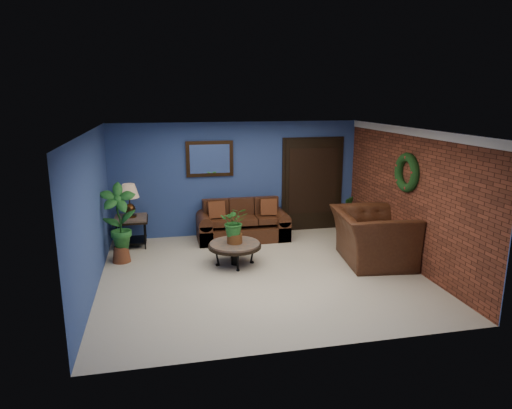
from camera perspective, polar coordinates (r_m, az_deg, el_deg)
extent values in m
plane|color=beige|center=(8.11, 0.71, -8.65)|extent=(5.50, 5.50, 0.00)
cube|color=#2F4686|center=(10.12, -2.39, 3.22)|extent=(5.50, 0.04, 2.50)
cube|color=#2F4686|center=(7.62, -19.87, -1.04)|extent=(0.04, 5.00, 2.50)
cube|color=brown|center=(8.74, 18.62, 0.85)|extent=(0.04, 5.00, 2.50)
cube|color=silver|center=(7.53, 0.77, 9.26)|extent=(5.50, 5.00, 0.02)
cube|color=white|center=(8.55, 19.04, 8.57)|extent=(0.03, 5.00, 0.14)
cube|color=#3C2310|center=(9.93, -5.81, 5.70)|extent=(1.02, 0.06, 0.77)
cube|color=black|center=(10.56, 7.06, 2.45)|extent=(1.44, 0.06, 2.18)
torus|color=black|center=(8.67, 18.33, 3.81)|extent=(0.16, 0.72, 0.72)
cube|color=#432413|center=(9.91, -1.66, -3.50)|extent=(1.95, 0.84, 0.32)
cube|color=#432413|center=(10.12, -1.98, -1.42)|extent=(1.66, 0.23, 0.80)
cube|color=#432413|center=(9.69, -4.84, -2.11)|extent=(0.54, 0.58, 0.12)
cube|color=#432413|center=(9.77, -1.61, -1.93)|extent=(0.54, 0.58, 0.12)
cube|color=#432413|center=(9.89, 1.55, -1.75)|extent=(0.54, 0.58, 0.12)
cube|color=#432413|center=(9.78, -6.46, -3.43)|extent=(0.28, 0.84, 0.44)
cube|color=#432413|center=(10.07, 3.01, -2.87)|extent=(0.28, 0.84, 0.44)
cube|color=#622F18|center=(9.66, -4.96, -0.66)|extent=(0.35, 0.11, 0.35)
cube|color=#622F18|center=(9.86, 1.58, -0.33)|extent=(0.35, 0.11, 0.35)
cylinder|color=#4C4642|center=(8.41, -2.68, -4.98)|extent=(0.92, 0.92, 0.05)
cylinder|color=black|center=(8.42, -2.68, -5.21)|extent=(0.98, 0.98, 0.05)
cylinder|color=black|center=(8.47, -2.66, -6.33)|extent=(0.14, 0.14, 0.37)
cube|color=#4C4642|center=(9.71, -15.40, -1.66)|extent=(0.64, 0.64, 0.05)
cube|color=black|center=(9.72, -15.38, -1.88)|extent=(0.68, 0.68, 0.04)
cube|color=black|center=(9.84, -15.22, -4.34)|extent=(0.58, 0.58, 0.03)
cylinder|color=black|center=(9.55, -16.99, -3.88)|extent=(0.03, 0.03, 0.60)
cylinder|color=black|center=(9.52, -13.74, -3.74)|extent=(0.03, 0.03, 0.60)
cylinder|color=black|center=(10.07, -16.75, -2.98)|extent=(0.03, 0.03, 0.60)
cylinder|color=black|center=(10.04, -13.67, -2.84)|extent=(0.03, 0.03, 0.60)
cylinder|color=#3C2310|center=(9.70, -15.41, -1.37)|extent=(0.24, 0.24, 0.05)
sphere|color=#3C2310|center=(9.67, -15.46, -0.68)|extent=(0.22, 0.22, 0.22)
cylinder|color=#3C2310|center=(9.63, -15.52, 0.35)|extent=(0.02, 0.02, 0.28)
cone|color=#9F7E60|center=(9.59, -15.60, 1.52)|extent=(0.40, 0.40, 0.28)
cube|color=brown|center=(9.97, 0.69, -1.88)|extent=(0.44, 0.44, 0.04)
torus|color=brown|center=(10.06, 0.69, -0.04)|extent=(0.35, 0.11, 0.35)
cylinder|color=brown|center=(9.87, -0.23, -3.33)|extent=(0.03, 0.03, 0.39)
cylinder|color=brown|center=(9.88, 1.62, -3.33)|extent=(0.03, 0.03, 0.39)
cylinder|color=brown|center=(10.18, -0.21, -2.81)|extent=(0.03, 0.03, 0.39)
cylinder|color=brown|center=(10.18, 1.58, -2.81)|extent=(0.03, 0.03, 0.39)
imported|color=#432413|center=(8.78, 14.33, -3.95)|extent=(1.48, 1.64, 0.97)
cylinder|color=brown|center=(8.37, -2.69, -4.24)|extent=(0.28, 0.28, 0.18)
imported|color=#1A541D|center=(8.28, -2.71, -2.15)|extent=(0.56, 0.51, 0.55)
cylinder|color=brown|center=(10.53, 10.92, -3.06)|extent=(0.26, 0.26, 0.20)
imported|color=#1A541D|center=(10.42, 11.03, -0.87)|extent=(0.41, 0.33, 0.73)
cylinder|color=brown|center=(8.98, -16.48, -5.96)|extent=(0.34, 0.34, 0.30)
imported|color=#1A541D|center=(8.77, -16.79, -1.50)|extent=(0.68, 0.48, 1.25)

